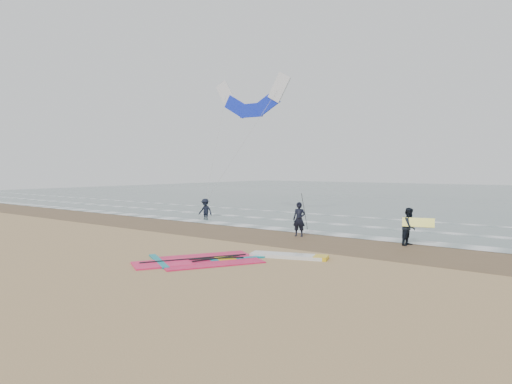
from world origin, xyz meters
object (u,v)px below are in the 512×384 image
Objects in this scene: person_wading at (205,206)px; surf_kite at (251,101)px; person_standing at (299,219)px; person_walking at (409,227)px; windsurf_rig at (230,259)px.

surf_kite is (2.16, 2.28, 7.07)m from person_wading.
person_wading is 0.19× the size of surf_kite.
person_standing is at bearing -26.55° from person_wading.
surf_kite is at bearing 75.33° from person_walking.
person_standing is 10.14m from person_wading.
surf_kite is (-7.35, 5.79, 7.05)m from person_standing.
person_wading reaches higher than person_walking.
windsurf_rig is 3.64× the size of person_walking.
person_standing is at bearing 98.79° from windsurf_rig.
windsurf_rig is 3.52× the size of person_standing.
person_standing is 11.72m from surf_kite.
person_standing is 5.19m from person_walking.
surf_kite is at bearing 124.39° from windsurf_rig.
person_walking is 1.00× the size of person_wading.
surf_kite reaches higher than person_wading.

